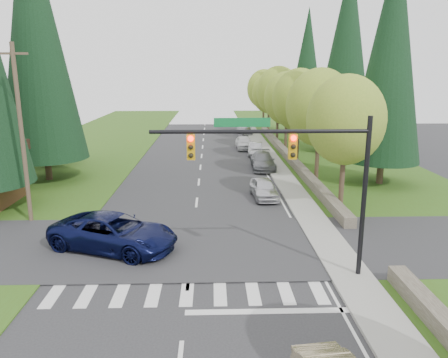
{
  "coord_description": "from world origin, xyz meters",
  "views": [
    {
      "loc": [
        0.99,
        -12.36,
        8.46
      ],
      "look_at": [
        1.68,
        10.6,
        2.8
      ],
      "focal_mm": 35.0,
      "sensor_mm": 36.0,
      "label": 1
    }
  ],
  "objects_px": {
    "parked_car_b": "(263,161)",
    "parked_car_c": "(255,149)",
    "suv_navy": "(114,232)",
    "parked_car_a": "(264,188)",
    "parked_car_e": "(244,129)",
    "parked_car_d": "(244,143)"
  },
  "relations": [
    {
      "from": "parked_car_b",
      "to": "parked_car_c",
      "type": "distance_m",
      "value": 6.66
    },
    {
      "from": "suv_navy",
      "to": "parked_car_a",
      "type": "distance_m",
      "value": 12.08
    },
    {
      "from": "parked_car_e",
      "to": "suv_navy",
      "type": "bearing_deg",
      "value": -104.31
    },
    {
      "from": "parked_car_d",
      "to": "parked_car_c",
      "type": "bearing_deg",
      "value": -78.25
    },
    {
      "from": "parked_car_a",
      "to": "parked_car_b",
      "type": "height_order",
      "value": "parked_car_b"
    },
    {
      "from": "parked_car_e",
      "to": "parked_car_b",
      "type": "bearing_deg",
      "value": -91.21
    },
    {
      "from": "parked_car_a",
      "to": "parked_car_c",
      "type": "xyz_separation_m",
      "value": [
        1.0,
        15.88,
        -0.03
      ]
    },
    {
      "from": "suv_navy",
      "to": "parked_car_b",
      "type": "height_order",
      "value": "suv_navy"
    },
    {
      "from": "parked_car_c",
      "to": "parked_car_b",
      "type": "bearing_deg",
      "value": -82.72
    },
    {
      "from": "parked_car_c",
      "to": "parked_car_e",
      "type": "height_order",
      "value": "parked_car_e"
    },
    {
      "from": "parked_car_a",
      "to": "suv_navy",
      "type": "bearing_deg",
      "value": -138.14
    },
    {
      "from": "parked_car_d",
      "to": "parked_car_e",
      "type": "xyz_separation_m",
      "value": [
        0.92,
        11.95,
        -0.01
      ]
    },
    {
      "from": "parked_car_c",
      "to": "parked_car_e",
      "type": "relative_size",
      "value": 0.8
    },
    {
      "from": "parked_car_a",
      "to": "parked_car_e",
      "type": "height_order",
      "value": "parked_car_e"
    },
    {
      "from": "parked_car_b",
      "to": "parked_car_d",
      "type": "height_order",
      "value": "parked_car_d"
    },
    {
      "from": "parked_car_d",
      "to": "parked_car_b",
      "type": "bearing_deg",
      "value": -87.16
    },
    {
      "from": "parked_car_a",
      "to": "parked_car_e",
      "type": "bearing_deg",
      "value": 83.86
    },
    {
      "from": "parked_car_a",
      "to": "parked_car_e",
      "type": "xyz_separation_m",
      "value": [
        1.0,
        31.52,
        0.03
      ]
    },
    {
      "from": "suv_navy",
      "to": "parked_car_e",
      "type": "height_order",
      "value": "suv_navy"
    },
    {
      "from": "parked_car_a",
      "to": "parked_car_c",
      "type": "height_order",
      "value": "parked_car_a"
    },
    {
      "from": "parked_car_b",
      "to": "parked_car_d",
      "type": "relative_size",
      "value": 1.17
    },
    {
      "from": "parked_car_a",
      "to": "parked_car_e",
      "type": "distance_m",
      "value": 31.53
    }
  ]
}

